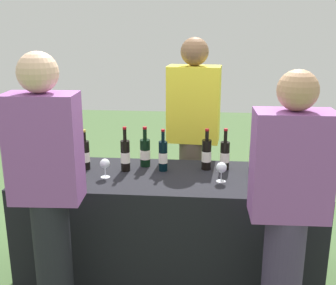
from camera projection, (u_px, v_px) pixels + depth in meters
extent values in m
plane|color=#476638|center=(168.00, 270.00, 3.25)|extent=(12.00, 12.00, 0.00)
cube|color=black|center=(168.00, 224.00, 3.15)|extent=(2.14, 0.75, 0.78)
cylinder|color=black|center=(85.00, 155.00, 3.15)|extent=(0.07, 0.07, 0.22)
cylinder|color=black|center=(84.00, 137.00, 3.11)|extent=(0.03, 0.03, 0.07)
cylinder|color=gold|center=(84.00, 131.00, 3.09)|extent=(0.03, 0.03, 0.02)
cylinder|color=silver|center=(85.00, 157.00, 3.15)|extent=(0.07, 0.07, 0.08)
cylinder|color=black|center=(125.00, 156.00, 3.11)|extent=(0.07, 0.07, 0.23)
cylinder|color=black|center=(125.00, 135.00, 3.07)|extent=(0.03, 0.03, 0.09)
cylinder|color=maroon|center=(125.00, 128.00, 3.05)|extent=(0.03, 0.03, 0.02)
cylinder|color=silver|center=(125.00, 157.00, 3.11)|extent=(0.07, 0.07, 0.08)
cylinder|color=black|center=(145.00, 153.00, 3.22)|extent=(0.08, 0.08, 0.21)
cylinder|color=black|center=(145.00, 134.00, 3.18)|extent=(0.03, 0.03, 0.09)
cylinder|color=maroon|center=(145.00, 128.00, 3.16)|extent=(0.03, 0.03, 0.02)
cylinder|color=silver|center=(145.00, 154.00, 3.22)|extent=(0.08, 0.08, 0.07)
cylinder|color=black|center=(163.00, 156.00, 3.11)|extent=(0.07, 0.07, 0.23)
cylinder|color=black|center=(163.00, 136.00, 3.07)|extent=(0.02, 0.02, 0.08)
cylinder|color=maroon|center=(163.00, 130.00, 3.06)|extent=(0.03, 0.03, 0.02)
cylinder|color=silver|center=(163.00, 158.00, 3.12)|extent=(0.07, 0.07, 0.08)
cylinder|color=black|center=(206.00, 155.00, 3.14)|extent=(0.07, 0.07, 0.23)
cylinder|color=black|center=(207.00, 135.00, 3.10)|extent=(0.03, 0.03, 0.07)
cylinder|color=maroon|center=(207.00, 130.00, 3.09)|extent=(0.03, 0.03, 0.02)
cylinder|color=silver|center=(206.00, 156.00, 3.15)|extent=(0.07, 0.07, 0.08)
cylinder|color=black|center=(225.00, 156.00, 3.14)|extent=(0.07, 0.07, 0.21)
cylinder|color=black|center=(226.00, 136.00, 3.10)|extent=(0.03, 0.03, 0.09)
cylinder|color=maroon|center=(226.00, 130.00, 3.09)|extent=(0.03, 0.03, 0.02)
cylinder|color=silver|center=(225.00, 157.00, 3.15)|extent=(0.07, 0.07, 0.07)
cylinder|color=black|center=(254.00, 161.00, 3.03)|extent=(0.07, 0.07, 0.21)
cylinder|color=black|center=(255.00, 141.00, 2.99)|extent=(0.03, 0.03, 0.08)
cylinder|color=maroon|center=(256.00, 134.00, 2.98)|extent=(0.03, 0.03, 0.02)
cylinder|color=silver|center=(254.00, 162.00, 3.03)|extent=(0.07, 0.07, 0.07)
cylinder|color=black|center=(279.00, 160.00, 3.05)|extent=(0.07, 0.07, 0.21)
cylinder|color=black|center=(280.00, 141.00, 3.01)|extent=(0.03, 0.03, 0.08)
cylinder|color=gold|center=(281.00, 135.00, 3.00)|extent=(0.03, 0.03, 0.02)
cylinder|color=silver|center=(279.00, 161.00, 3.05)|extent=(0.07, 0.07, 0.07)
cylinder|color=silver|center=(105.00, 177.00, 3.00)|extent=(0.07, 0.07, 0.00)
cylinder|color=silver|center=(105.00, 172.00, 2.99)|extent=(0.01, 0.01, 0.07)
sphere|color=silver|center=(105.00, 164.00, 2.98)|extent=(0.07, 0.07, 0.07)
sphere|color=#590C19|center=(105.00, 165.00, 2.98)|extent=(0.04, 0.04, 0.04)
cylinder|color=silver|center=(221.00, 181.00, 2.92)|extent=(0.07, 0.07, 0.00)
cylinder|color=silver|center=(221.00, 177.00, 2.91)|extent=(0.01, 0.01, 0.07)
sphere|color=silver|center=(221.00, 168.00, 2.90)|extent=(0.07, 0.07, 0.07)
sphere|color=#590C19|center=(221.00, 169.00, 2.90)|extent=(0.04, 0.04, 0.04)
cylinder|color=silver|center=(282.00, 186.00, 2.85)|extent=(0.06, 0.06, 0.00)
cylinder|color=silver|center=(282.00, 181.00, 2.84)|extent=(0.01, 0.01, 0.06)
sphere|color=silver|center=(283.00, 173.00, 2.82)|extent=(0.07, 0.07, 0.07)
sphere|color=#590C19|center=(283.00, 174.00, 2.82)|extent=(0.04, 0.04, 0.04)
cylinder|color=brown|center=(192.00, 187.00, 3.76)|extent=(0.24, 0.24, 0.86)
cube|color=yellow|center=(194.00, 104.00, 3.56)|extent=(0.46, 0.28, 0.64)
sphere|color=brown|center=(195.00, 52.00, 3.43)|extent=(0.23, 0.23, 0.23)
cylinder|color=black|center=(54.00, 263.00, 2.59)|extent=(0.22, 0.22, 0.84)
cube|color=#8C4C99|center=(44.00, 148.00, 2.39)|extent=(0.42, 0.24, 0.63)
sphere|color=#D8AD8C|center=(38.00, 72.00, 2.27)|extent=(0.23, 0.23, 0.23)
cylinder|color=#3F3351|center=(282.00, 278.00, 2.47)|extent=(0.23, 0.23, 0.80)
cube|color=#8C4C99|center=(291.00, 165.00, 2.27)|extent=(0.43, 0.24, 0.60)
sphere|color=tan|center=(298.00, 90.00, 2.16)|extent=(0.22, 0.22, 0.22)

